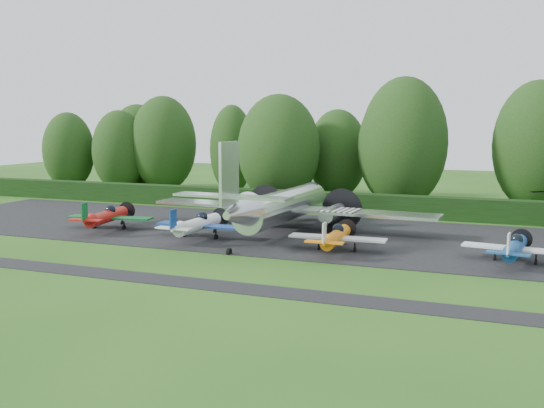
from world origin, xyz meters
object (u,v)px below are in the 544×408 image
at_px(transport_plane, 282,206).
at_px(light_plane_blue, 515,247).
at_px(light_plane_white, 198,224).
at_px(light_plane_red, 107,216).
at_px(light_plane_orange, 336,237).

xyz_separation_m(transport_plane, light_plane_blue, (16.85, -4.74, -1.11)).
distance_m(transport_plane, light_plane_blue, 17.54).
height_order(light_plane_white, light_plane_blue, light_plane_white).
bearing_deg(light_plane_blue, light_plane_white, 172.39).
relative_size(light_plane_red, light_plane_white, 0.99).
bearing_deg(transport_plane, light_plane_blue, -18.71).
height_order(light_plane_white, light_plane_orange, light_plane_white).
xyz_separation_m(light_plane_white, light_plane_orange, (10.65, -0.67, -0.09)).
relative_size(light_plane_red, light_plane_orange, 1.07).
distance_m(transport_plane, light_plane_orange, 8.01).
xyz_separation_m(light_plane_red, light_plane_orange, (19.22, -1.40, -0.08)).
bearing_deg(light_plane_white, transport_plane, 43.34).
relative_size(light_plane_white, light_plane_orange, 1.08).
xyz_separation_m(transport_plane, light_plane_white, (-4.83, -4.73, -0.99)).
distance_m(light_plane_orange, light_plane_blue, 11.06).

